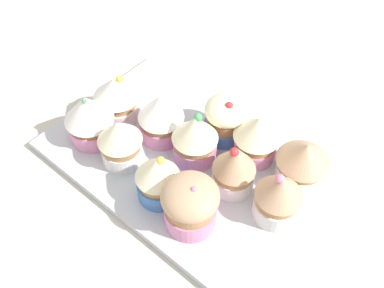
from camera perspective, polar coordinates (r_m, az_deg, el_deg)
ground_plane at (r=60.54cm, az=0.00°, el=-3.45°), size 180.00×180.00×3.00cm
baking_tray at (r=58.86cm, az=0.00°, el=-2.24°), size 37.84×24.73×1.20cm
cupcake_0 at (r=59.45cm, az=-13.25°, el=3.41°), size 6.59×6.59×7.75cm
cupcake_1 at (r=56.17cm, az=-9.32°, el=0.36°), size 5.73×5.73×7.13cm
cupcake_2 at (r=52.43cm, az=-4.47°, el=-4.50°), size 5.40×5.40×7.06cm
cupcake_3 at (r=49.97cm, az=-0.23°, el=-7.79°), size 6.68×6.68×7.32cm
cupcake_4 at (r=61.86cm, az=-9.76°, el=6.03°), size 6.44×6.44×7.29cm
cupcake_5 at (r=58.46cm, az=-4.06°, el=3.63°), size 6.23×6.23×7.26cm
cupcake_6 at (r=55.75cm, az=0.49°, el=0.74°), size 6.00×6.00×7.58cm
cupcake_7 at (r=52.78cm, az=5.23°, el=-3.31°), size 5.34×5.34×7.83cm
cupcake_8 at (r=51.58cm, az=11.21°, el=-6.69°), size 5.64×5.64×7.40cm
cupcake_9 at (r=58.94cm, az=4.47°, el=3.39°), size 5.93×5.93×6.74cm
cupcake_10 at (r=56.48cm, az=8.41°, el=0.97°), size 6.08×6.08×7.11cm
cupcake_11 at (r=55.61cm, az=14.23°, el=-2.20°), size 6.72×6.72×6.30cm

